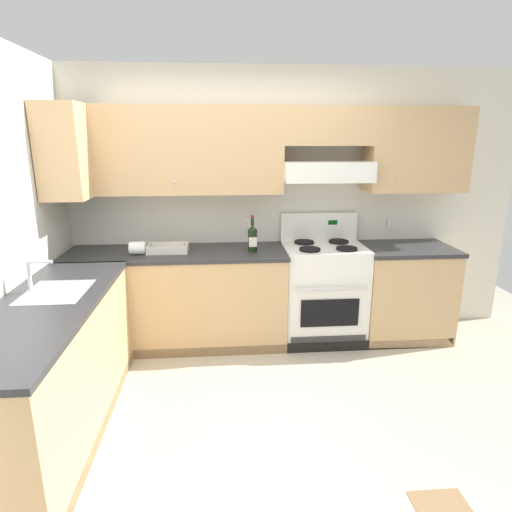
% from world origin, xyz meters
% --- Properties ---
extents(ground_plane, '(7.04, 7.04, 0.00)m').
position_xyz_m(ground_plane, '(0.00, 0.00, 0.00)').
color(ground_plane, '#B2AA99').
extents(floor_accent_tile, '(0.30, 0.30, 0.01)m').
position_xyz_m(floor_accent_tile, '(1.02, -0.85, 0.00)').
color(floor_accent_tile, olive).
rests_on(floor_accent_tile, ground_plane).
extents(wall_back, '(4.68, 0.57, 2.55)m').
position_xyz_m(wall_back, '(0.40, 1.53, 1.48)').
color(wall_back, silver).
rests_on(wall_back, ground_plane).
extents(counter_back_run, '(3.60, 0.65, 0.91)m').
position_xyz_m(counter_back_run, '(0.11, 1.24, 0.45)').
color(counter_back_run, tan).
rests_on(counter_back_run, ground_plane).
extents(counter_left_run, '(0.63, 1.91, 1.13)m').
position_xyz_m(counter_left_run, '(-1.24, -0.00, 0.46)').
color(counter_left_run, tan).
rests_on(counter_left_run, ground_plane).
extents(stove, '(0.76, 0.62, 1.20)m').
position_xyz_m(stove, '(0.83, 1.25, 0.48)').
color(stove, white).
rests_on(stove, ground_plane).
extents(wine_bottle, '(0.08, 0.09, 0.33)m').
position_xyz_m(wine_bottle, '(0.15, 1.19, 1.04)').
color(wine_bottle, black).
rests_on(wine_bottle, counter_back_run).
extents(bowl, '(0.36, 0.21, 0.07)m').
position_xyz_m(bowl, '(-0.62, 1.23, 0.93)').
color(bowl, beige).
rests_on(bowl, counter_back_run).
extents(paper_towel_roll, '(0.14, 0.11, 0.11)m').
position_xyz_m(paper_towel_roll, '(-0.87, 1.17, 0.97)').
color(paper_towel_roll, white).
rests_on(paper_towel_roll, counter_back_run).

